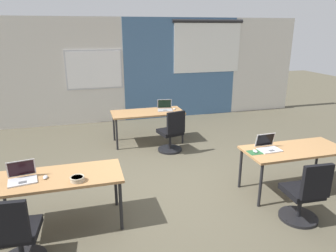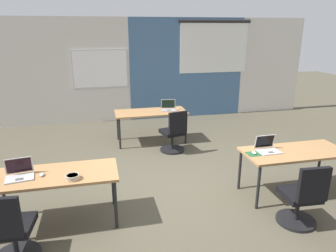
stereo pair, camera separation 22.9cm
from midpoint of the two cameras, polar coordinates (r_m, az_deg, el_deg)
The scene contains 16 objects.
ground_plane at distance 5.24m, azimuth 2.46°, elevation -11.10°, with size 24.00×24.00×0.00m.
back_wall_assembly at distance 8.79m, azimuth -4.48°, elevation 10.34°, with size 10.00×0.27×2.80m.
desk_near_left at distance 4.28m, azimuth -18.63°, elevation -9.08°, with size 1.60×0.70×0.72m.
desk_near_right at distance 5.20m, azimuth 23.43°, elevation -4.84°, with size 1.60×0.70×0.72m.
desk_far_center at distance 6.99m, azimuth -2.23°, elevation 2.21°, with size 1.60×0.70×0.72m.
laptop_near_right_inner at distance 5.00m, azimuth 19.13°, elevation -3.86°, with size 0.34×0.30×0.23m.
mousepad_near_right_inner at distance 4.84m, azimuth 16.87°, elevation -4.95°, with size 0.22×0.19×0.00m.
mouse_near_right_inner at distance 4.84m, azimuth 16.89°, elevation -4.74°, with size 0.06×0.10×0.03m.
chair_near_right_inner at distance 4.54m, azimuth 24.85°, elevation -12.30°, with size 0.52×0.55×0.92m.
laptop_near_left_end at distance 4.31m, azimuth -24.35°, elevation -8.01°, with size 0.37×0.32×0.24m.
mouse_near_left_end at distance 4.25m, azimuth -20.78°, elevation -8.39°, with size 0.06×0.10×0.03m.
chair_near_left_end at distance 3.91m, azimuth -25.47°, elevation -17.52°, with size 0.52×0.56×0.92m.
laptop_far_right at distance 7.09m, azimuth 1.00°, elevation 3.36°, with size 0.37×0.34×0.23m.
mouse_far_right at distance 7.13m, azimuth 2.74°, elevation 3.15°, with size 0.06×0.10×0.03m.
chair_far_right at distance 6.49m, azimuth 2.10°, elevation -1.65°, with size 0.53×0.58×0.92m.
snack_bowl at distance 4.03m, azimuth -15.63°, elevation -8.99°, with size 0.18×0.18×0.06m.
Camera 2 is at (-1.13, -4.45, 2.52)m, focal length 33.05 mm.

